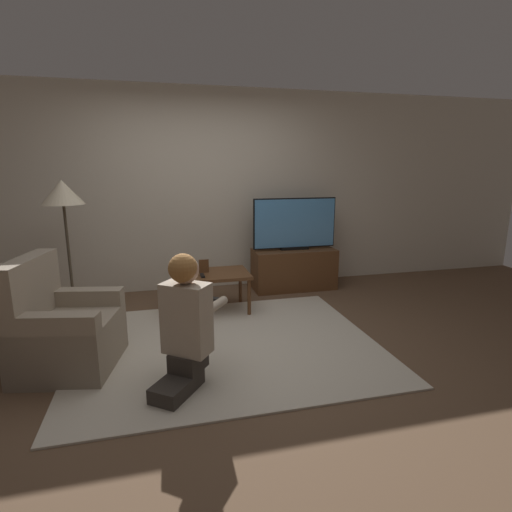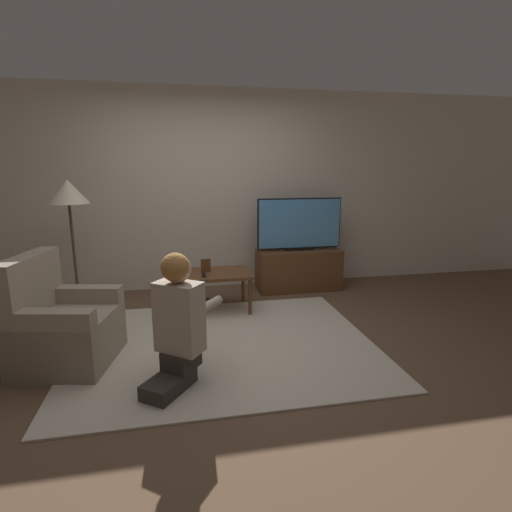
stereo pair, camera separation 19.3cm
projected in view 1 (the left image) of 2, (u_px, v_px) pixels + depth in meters
The scene contains 11 objects.
ground_plane at pixel (228, 346), 3.68m from camera, with size 10.00×10.00×0.00m, color brown.
wall_back at pixel (200, 191), 5.22m from camera, with size 10.00×0.06×2.60m.
rug at pixel (228, 345), 3.68m from camera, with size 2.71×2.21×0.02m.
tv_stand at pixel (294, 269), 5.35m from camera, with size 1.09×0.44×0.54m.
tv at pixel (295, 224), 5.22m from camera, with size 1.12×0.08×0.68m.
coffee_table at pixel (211, 277), 4.46m from camera, with size 0.84×0.56×0.45m.
floor_lamp at pixel (63, 200), 4.14m from camera, with size 0.43×0.43×1.48m.
armchair at pixel (64, 333), 3.22m from camera, with size 0.84×0.87×0.93m.
person_kneeling at pixel (186, 319), 2.91m from camera, with size 0.66×0.76×1.00m.
picture_frame at pixel (204, 266), 4.46m from camera, with size 0.11×0.01×0.15m.
remote at pixel (202, 275), 4.32m from camera, with size 0.04×0.15×0.02m.
Camera 1 is at (-0.57, -3.37, 1.62)m, focal length 28.00 mm.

